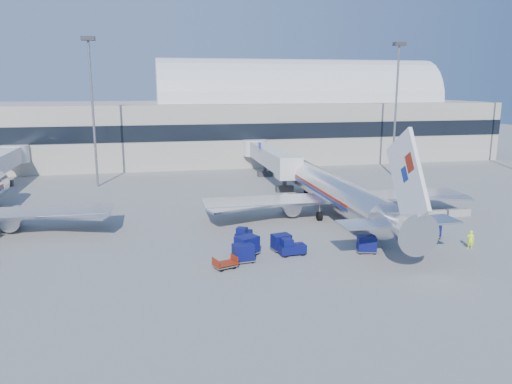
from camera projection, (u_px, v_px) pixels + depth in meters
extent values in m
plane|color=gray|center=(264.00, 233.00, 53.54)|extent=(260.00, 260.00, 0.00)
cube|color=#B2AA9E|center=(83.00, 133.00, 100.85)|extent=(170.00, 28.00, 12.00)
cube|color=black|center=(72.00, 135.00, 87.29)|extent=(170.00, 0.40, 3.00)
cylinder|color=silver|center=(297.00, 102.00, 108.63)|extent=(60.00, 18.00, 18.00)
cylinder|color=silver|center=(334.00, 191.00, 60.68)|extent=(3.80, 28.00, 3.80)
sphere|color=silver|center=(300.00, 172.00, 74.08)|extent=(3.72, 3.72, 3.72)
cone|color=silver|center=(401.00, 226.00, 44.33)|extent=(3.80, 6.00, 3.80)
cube|color=maroon|center=(331.00, 188.00, 61.59)|extent=(3.85, 20.16, 0.32)
cube|color=navy|center=(331.00, 190.00, 61.67)|extent=(3.85, 20.16, 0.32)
cube|color=white|center=(407.00, 178.00, 42.93)|extent=(0.35, 7.79, 8.74)
cube|color=silver|center=(399.00, 222.00, 44.77)|extent=(11.00, 3.00, 0.18)
cube|color=silver|center=(336.00, 198.00, 59.85)|extent=(32.00, 5.00, 0.28)
cylinder|color=#B7B7BC|center=(289.00, 205.00, 60.38)|extent=(2.10, 3.80, 2.10)
cylinder|color=#B7B7BC|center=(373.00, 201.00, 62.59)|extent=(2.10, 3.80, 2.10)
cylinder|color=black|center=(306.00, 192.00, 71.72)|extent=(0.40, 0.90, 0.90)
cylinder|color=#B7B7BC|center=(14.00, 218.00, 54.16)|extent=(2.10, 3.80, 2.10)
cube|color=silver|center=(269.00, 156.00, 82.94)|extent=(2.70, 24.00, 2.70)
cube|color=silver|center=(289.00, 168.00, 71.26)|extent=(3.40, 3.20, 3.20)
cylinder|color=silver|center=(255.00, 148.00, 93.94)|extent=(4.40, 4.40, 3.00)
cube|color=#2D2D30|center=(285.00, 180.00, 73.83)|extent=(0.50, 0.50, 3.00)
cube|color=#2D2D30|center=(284.00, 189.00, 74.11)|extent=(2.60, 1.00, 0.90)
cube|color=#2D2D30|center=(265.00, 166.00, 86.27)|extent=(0.50, 0.50, 3.00)
cube|color=#2D2D30|center=(265.00, 174.00, 86.55)|extent=(2.60, 1.00, 0.90)
cube|color=navy|center=(260.00, 145.00, 82.24)|extent=(0.12, 1.40, 0.90)
cylinder|color=silver|center=(16.00, 154.00, 85.50)|extent=(4.40, 4.40, 3.00)
cube|color=#2D2D30|center=(3.00, 175.00, 77.83)|extent=(0.50, 0.50, 3.00)
cube|color=#2D2D30|center=(4.00, 183.00, 78.12)|extent=(2.60, 1.00, 0.90)
cylinder|color=slate|center=(93.00, 116.00, 75.93)|extent=(0.36, 0.36, 22.00)
cube|color=#2D2D30|center=(88.00, 38.00, 73.56)|extent=(2.00, 1.20, 0.60)
cylinder|color=slate|center=(396.00, 112.00, 85.97)|extent=(0.36, 0.36, 22.00)
cube|color=#2D2D30|center=(399.00, 44.00, 83.60)|extent=(2.00, 1.20, 0.60)
cube|color=#9E9E96|center=(409.00, 215.00, 58.98)|extent=(3.00, 0.55, 0.90)
cube|color=#9E9E96|center=(434.00, 214.00, 59.64)|extent=(3.00, 0.55, 0.90)
cube|color=#9E9E96|center=(459.00, 212.00, 60.30)|extent=(3.00, 0.55, 0.90)
cube|color=#0A0E4B|center=(292.00, 249.00, 46.46)|extent=(2.57, 1.46, 0.80)
cube|color=#0A0E4B|center=(287.00, 243.00, 46.17)|extent=(1.06, 1.16, 0.75)
cylinder|color=black|center=(299.00, 249.00, 47.22)|extent=(0.62, 0.29, 0.60)
cube|color=#0A0E4B|center=(414.00, 234.00, 51.11)|extent=(2.45, 1.53, 0.75)
cube|color=#0A0E4B|center=(409.00, 229.00, 50.97)|extent=(1.06, 1.14, 0.70)
cylinder|color=black|center=(420.00, 236.00, 51.63)|extent=(0.59, 0.31, 0.56)
cube|color=#0A0E4B|center=(244.00, 235.00, 50.85)|extent=(2.15, 2.52, 0.74)
cube|color=#0A0E4B|center=(242.00, 231.00, 50.28)|extent=(1.30, 1.27, 0.69)
cylinder|color=black|center=(242.00, 235.00, 51.78)|extent=(0.47, 0.58, 0.55)
cube|color=#0A0E4B|center=(281.00, 241.00, 47.69)|extent=(1.94, 1.65, 1.37)
cube|color=slate|center=(281.00, 248.00, 47.83)|extent=(2.05, 1.72, 0.09)
cylinder|color=black|center=(285.00, 246.00, 48.56)|extent=(0.40, 0.23, 0.38)
cube|color=#0A0E4B|center=(247.00, 244.00, 46.36)|extent=(2.44, 2.28, 1.57)
cube|color=slate|center=(247.00, 252.00, 46.53)|extent=(2.56, 2.38, 0.11)
cylinder|color=black|center=(249.00, 249.00, 47.46)|extent=(0.46, 0.37, 0.43)
cube|color=#0A0E4B|center=(243.00, 252.00, 44.48)|extent=(1.92, 1.58, 1.43)
cube|color=slate|center=(243.00, 260.00, 44.63)|extent=(2.03, 1.64, 0.10)
cylinder|color=black|center=(249.00, 257.00, 45.35)|extent=(0.41, 0.20, 0.39)
cube|color=#0A0E4B|center=(367.00, 244.00, 47.03)|extent=(1.97, 1.69, 1.37)
cube|color=slate|center=(366.00, 251.00, 47.18)|extent=(2.07, 1.76, 0.09)
cylinder|color=black|center=(372.00, 249.00, 47.67)|extent=(0.40, 0.24, 0.38)
cube|color=#0A0E4B|center=(431.00, 229.00, 51.69)|extent=(2.07, 1.79, 1.43)
cube|color=slate|center=(430.00, 236.00, 51.84)|extent=(2.18, 1.86, 0.10)
cylinder|color=black|center=(436.00, 234.00, 52.34)|extent=(0.42, 0.25, 0.40)
cube|color=slate|center=(225.00, 265.00, 43.02)|extent=(2.24, 1.86, 0.10)
cube|color=maroon|center=(225.00, 263.00, 42.99)|extent=(2.25, 1.90, 0.07)
cylinder|color=black|center=(229.00, 264.00, 43.76)|extent=(0.37, 0.25, 0.35)
imported|color=#C9FF1A|center=(471.00, 240.00, 48.19)|extent=(0.77, 0.80, 1.84)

